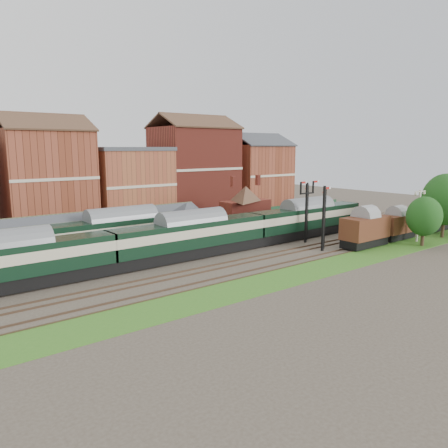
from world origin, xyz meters
TOP-DOWN VIEW (x-y plane):
  - ground at (0.00, 0.00)m, footprint 160.00×160.00m
  - grass_back at (0.00, 16.00)m, footprint 90.00×4.50m
  - grass_front at (0.00, -12.00)m, footprint 90.00×5.00m
  - fence at (0.00, 18.00)m, footprint 90.00×0.12m
  - platform at (-5.00, 9.75)m, footprint 55.00×3.40m
  - signal_box at (-3.00, 3.25)m, footprint 5.40×5.40m
  - brick_hut at (5.00, 3.25)m, footprint 3.20×2.64m
  - station_building at (12.00, 9.75)m, footprint 8.10×8.10m
  - canopy at (-11.00, 9.75)m, footprint 26.00×3.89m
  - semaphore_bracket at (12.04, -2.50)m, footprint 3.60×0.25m
  - semaphore_siding at (10.02, -7.00)m, footprint 1.23×0.25m
  - yard_lamp at (24.00, -11.50)m, footprint 2.60×0.22m
  - town_backdrop at (-0.18, 25.00)m, footprint 69.00×10.00m
  - dmu_train at (-4.53, 0.00)m, footprint 59.03×3.10m
  - platform_railcar at (-10.09, 6.50)m, footprint 20.04×3.15m
  - goods_van_a at (15.79, -9.00)m, footprint 6.83×2.96m
  - goods_van_b at (23.19, -9.00)m, footprint 6.03×2.61m
  - goods_van_c at (34.19, -9.00)m, footprint 6.35×2.75m
  - tree_near at (29.49, -12.31)m, footprint 6.24×6.24m
  - tree_far at (22.16, -13.25)m, footprint 4.40×4.40m

SIDE VIEW (x-z plane):
  - ground at x=0.00m, z-range 0.00..0.00m
  - grass_back at x=0.00m, z-range 0.00..0.06m
  - grass_front at x=0.00m, z-range 0.00..0.06m
  - platform at x=-5.00m, z-range 0.00..1.00m
  - fence at x=0.00m, z-range 0.00..1.50m
  - brick_hut at x=5.00m, z-range -0.28..2.67m
  - goods_van_b at x=23.19m, z-range 0.25..3.91m
  - goods_van_c at x=34.19m, z-range 0.26..4.11m
  - goods_van_a at x=15.79m, z-range 0.26..4.41m
  - dmu_train at x=-4.53m, z-range 0.37..4.90m
  - platform_railcar at x=-10.09m, z-range 0.37..4.99m
  - signal_box at x=-3.00m, z-range 0.19..6.19m
  - tree_far at x=22.16m, z-range 0.67..7.09m
  - station_building at x=12.00m, z-range 1.01..6.91m
  - yard_lamp at x=24.00m, z-range 0.49..7.49m
  - semaphore_siding at x=10.02m, z-range 0.16..8.16m
  - canopy at x=-11.00m, z-range 2.54..6.62m
  - semaphore_bracket at x=12.04m, z-range 0.54..8.72m
  - tree_near at x=29.49m, z-range 0.91..9.93m
  - town_backdrop at x=-0.18m, z-range -1.00..15.00m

